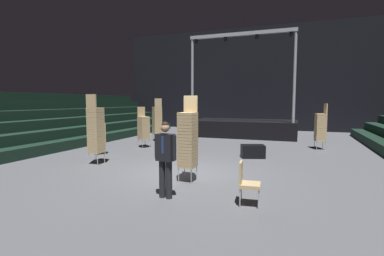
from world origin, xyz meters
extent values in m
cube|color=#515459|center=(0.00, 0.00, -0.05)|extent=(22.00, 30.00, 0.10)
cube|color=black|center=(0.00, 15.00, 4.00)|extent=(22.00, 0.30, 8.00)
cube|color=black|center=(-6.88, 1.00, 0.23)|extent=(0.75, 24.00, 0.45)
cube|color=black|center=(-7.62, 1.00, 0.68)|extent=(0.75, 24.00, 0.45)
cube|color=black|center=(-8.38, 1.00, 1.12)|extent=(0.75, 24.00, 0.45)
cube|color=black|center=(-9.12, 1.00, 1.57)|extent=(0.75, 24.00, 0.45)
cube|color=black|center=(0.00, 10.20, 0.51)|extent=(6.51, 3.41, 1.02)
cylinder|color=#9EA0A8|center=(-3.01, 8.75, 3.57)|extent=(0.16, 0.16, 5.09)
cylinder|color=#9EA0A8|center=(3.01, 8.75, 3.57)|extent=(0.16, 0.16, 5.09)
cube|color=#9EA0A8|center=(0.00, 8.75, 6.12)|extent=(6.21, 0.20, 0.20)
cylinder|color=black|center=(-2.76, 8.75, 5.90)|extent=(0.18, 0.18, 0.22)
cylinder|color=black|center=(-0.92, 8.75, 5.90)|extent=(0.18, 0.18, 0.22)
cylinder|color=black|center=(0.92, 8.75, 5.90)|extent=(0.18, 0.18, 0.22)
cylinder|color=black|center=(2.76, 8.75, 5.90)|extent=(0.18, 0.18, 0.22)
cylinder|color=black|center=(0.56, -2.37, 0.44)|extent=(0.15, 0.15, 0.87)
cylinder|color=black|center=(0.38, -2.35, 0.44)|extent=(0.15, 0.15, 0.87)
cube|color=silver|center=(0.47, -2.42, 1.18)|extent=(0.19, 0.12, 0.62)
cube|color=black|center=(0.47, -2.36, 1.18)|extent=(0.42, 0.27, 0.62)
cube|color=navy|center=(0.46, -2.47, 1.26)|extent=(0.06, 0.02, 0.40)
cylinder|color=black|center=(0.71, -2.38, 1.19)|extent=(0.11, 0.11, 0.57)
cylinder|color=black|center=(0.24, -2.33, 1.19)|extent=(0.11, 0.11, 0.57)
sphere|color=tan|center=(0.47, -2.36, 1.63)|extent=(0.20, 0.20, 0.20)
sphere|color=black|center=(0.47, -2.36, 1.69)|extent=(0.17, 0.17, 0.17)
cylinder|color=#B2B5BA|center=(-3.62, 0.27, 0.20)|extent=(0.02, 0.02, 0.40)
cylinder|color=#B2B5BA|center=(-3.24, 0.27, 0.20)|extent=(0.02, 0.02, 0.40)
cylinder|color=#B2B5BA|center=(-3.63, -0.11, 0.20)|extent=(0.02, 0.02, 0.40)
cylinder|color=#B2B5BA|center=(-3.25, -0.11, 0.20)|extent=(0.02, 0.02, 0.40)
cube|color=tan|center=(-3.43, 0.08, 0.44)|extent=(0.44, 0.44, 0.08)
cube|color=tan|center=(-3.43, 0.08, 0.53)|extent=(0.44, 0.44, 0.08)
cube|color=tan|center=(-3.43, 0.08, 0.61)|extent=(0.44, 0.44, 0.08)
cube|color=tan|center=(-3.43, 0.08, 0.70)|extent=(0.44, 0.44, 0.08)
cube|color=tan|center=(-3.43, 0.08, 0.78)|extent=(0.44, 0.44, 0.08)
cube|color=tan|center=(-3.43, 0.08, 0.87)|extent=(0.44, 0.44, 0.08)
cube|color=tan|center=(-3.43, 0.08, 0.95)|extent=(0.44, 0.44, 0.08)
cube|color=tan|center=(-3.43, 0.08, 1.04)|extent=(0.44, 0.44, 0.08)
cube|color=tan|center=(-3.43, 0.08, 1.12)|extent=(0.44, 0.44, 0.08)
cube|color=tan|center=(-3.43, 0.08, 1.21)|extent=(0.44, 0.44, 0.08)
cube|color=tan|center=(-3.43, 0.08, 1.29)|extent=(0.44, 0.44, 0.08)
cube|color=tan|center=(-3.43, 0.08, 1.38)|extent=(0.44, 0.44, 0.08)
cube|color=tan|center=(-3.43, 0.08, 1.46)|extent=(0.44, 0.44, 0.08)
cube|color=tan|center=(-3.43, 0.08, 1.55)|extent=(0.44, 0.44, 0.08)
cube|color=tan|center=(-3.43, 0.08, 1.63)|extent=(0.44, 0.44, 0.08)
cube|color=tan|center=(-3.43, 0.08, 1.72)|extent=(0.44, 0.44, 0.08)
cube|color=tan|center=(-3.43, 0.08, 1.80)|extent=(0.44, 0.44, 0.08)
cube|color=tan|center=(-3.43, 0.08, 1.89)|extent=(0.44, 0.44, 0.08)
cube|color=tan|center=(-3.43, 0.08, 1.97)|extent=(0.44, 0.44, 0.08)
cube|color=tan|center=(-3.44, -0.11, 2.25)|extent=(0.41, 0.05, 0.46)
cylinder|color=#B2B5BA|center=(-3.45, 3.97, 0.20)|extent=(0.02, 0.02, 0.40)
cylinder|color=#B2B5BA|center=(-3.62, 3.64, 0.20)|extent=(0.02, 0.02, 0.40)
cylinder|color=#B2B5BA|center=(-3.79, 4.15, 0.20)|extent=(0.02, 0.02, 0.40)
cylinder|color=#B2B5BA|center=(-3.96, 3.81, 0.20)|extent=(0.02, 0.02, 0.40)
cube|color=tan|center=(-3.71, 3.89, 0.44)|extent=(0.59, 0.59, 0.08)
cube|color=tan|center=(-3.71, 3.89, 0.53)|extent=(0.59, 0.59, 0.08)
cube|color=tan|center=(-3.71, 3.89, 0.61)|extent=(0.59, 0.59, 0.08)
cube|color=tan|center=(-3.71, 3.89, 0.70)|extent=(0.59, 0.59, 0.08)
cube|color=tan|center=(-3.71, 3.89, 0.78)|extent=(0.59, 0.59, 0.08)
cube|color=tan|center=(-3.71, 3.89, 0.87)|extent=(0.59, 0.59, 0.08)
cube|color=tan|center=(-3.71, 3.89, 0.95)|extent=(0.59, 0.59, 0.08)
cube|color=tan|center=(-3.71, 3.89, 1.04)|extent=(0.59, 0.59, 0.08)
cube|color=tan|center=(-3.71, 3.89, 1.12)|extent=(0.59, 0.59, 0.08)
cube|color=tan|center=(-3.71, 3.89, 1.21)|extent=(0.59, 0.59, 0.08)
cube|color=tan|center=(-3.71, 3.89, 1.29)|extent=(0.59, 0.59, 0.08)
cube|color=tan|center=(-3.71, 3.89, 1.38)|extent=(0.59, 0.59, 0.08)
cube|color=tan|center=(-3.71, 3.89, 1.46)|extent=(0.59, 0.59, 0.08)
cube|color=tan|center=(-3.88, 3.98, 1.73)|extent=(0.23, 0.38, 0.46)
cylinder|color=#B2B5BA|center=(-4.34, 1.75, 0.20)|extent=(0.02, 0.02, 0.40)
cylinder|color=#B2B5BA|center=(-4.51, 1.41, 0.20)|extent=(0.02, 0.02, 0.40)
cylinder|color=#B2B5BA|center=(-4.67, 1.92, 0.20)|extent=(0.02, 0.02, 0.40)
cylinder|color=#B2B5BA|center=(-4.85, 1.58, 0.20)|extent=(0.02, 0.02, 0.40)
cube|color=tan|center=(-4.59, 1.67, 0.44)|extent=(0.59, 0.59, 0.08)
cube|color=tan|center=(-4.59, 1.67, 0.53)|extent=(0.59, 0.59, 0.08)
cube|color=tan|center=(-4.59, 1.67, 0.61)|extent=(0.59, 0.59, 0.08)
cube|color=tan|center=(-4.59, 1.67, 0.70)|extent=(0.59, 0.59, 0.08)
cube|color=tan|center=(-4.59, 1.67, 0.78)|extent=(0.59, 0.59, 0.08)
cube|color=tan|center=(-4.59, 1.67, 0.87)|extent=(0.59, 0.59, 0.08)
cube|color=tan|center=(-4.59, 1.67, 0.95)|extent=(0.59, 0.59, 0.08)
cube|color=tan|center=(-4.59, 1.67, 1.04)|extent=(0.59, 0.59, 0.08)
cube|color=tan|center=(-4.59, 1.67, 1.12)|extent=(0.59, 0.59, 0.08)
cube|color=tan|center=(-4.59, 1.67, 1.21)|extent=(0.59, 0.59, 0.08)
cube|color=tan|center=(-4.59, 1.67, 1.29)|extent=(0.59, 0.59, 0.08)
cube|color=tan|center=(-4.76, 1.75, 1.56)|extent=(0.23, 0.38, 0.46)
cylinder|color=#B2B5BA|center=(4.11, 6.07, 0.20)|extent=(0.02, 0.02, 0.40)
cylinder|color=#B2B5BA|center=(4.03, 6.44, 0.20)|extent=(0.02, 0.02, 0.40)
cylinder|color=#B2B5BA|center=(4.48, 6.16, 0.20)|extent=(0.02, 0.02, 0.40)
cylinder|color=#B2B5BA|center=(4.40, 6.53, 0.20)|extent=(0.02, 0.02, 0.40)
cube|color=tan|center=(4.25, 6.30, 0.44)|extent=(0.53, 0.53, 0.08)
cube|color=tan|center=(4.25, 6.30, 0.53)|extent=(0.53, 0.53, 0.08)
cube|color=tan|center=(4.25, 6.30, 0.61)|extent=(0.53, 0.53, 0.08)
cube|color=tan|center=(4.25, 6.30, 0.70)|extent=(0.53, 0.53, 0.08)
cube|color=tan|center=(4.25, 6.30, 0.78)|extent=(0.53, 0.53, 0.08)
cube|color=tan|center=(4.25, 6.30, 0.87)|extent=(0.53, 0.53, 0.08)
cube|color=tan|center=(4.25, 6.30, 0.95)|extent=(0.53, 0.53, 0.08)
cube|color=tan|center=(4.25, 6.30, 1.04)|extent=(0.53, 0.53, 0.08)
cube|color=tan|center=(4.25, 6.30, 1.12)|extent=(0.53, 0.53, 0.08)
cube|color=tan|center=(4.25, 6.30, 1.21)|extent=(0.53, 0.53, 0.08)
cube|color=tan|center=(4.25, 6.30, 1.29)|extent=(0.53, 0.53, 0.08)
cube|color=tan|center=(4.25, 6.30, 1.38)|extent=(0.53, 0.53, 0.08)
cube|color=tan|center=(4.25, 6.30, 1.46)|extent=(0.53, 0.53, 0.08)
cube|color=tan|center=(4.25, 6.30, 1.55)|extent=(0.53, 0.53, 0.08)
cube|color=tan|center=(4.25, 6.30, 1.63)|extent=(0.53, 0.53, 0.08)
cube|color=tan|center=(4.44, 6.34, 1.91)|extent=(0.14, 0.41, 0.46)
cylinder|color=#B2B5BA|center=(-4.45, 6.19, 0.20)|extent=(0.02, 0.02, 0.40)
cylinder|color=#B2B5BA|center=(-4.19, 6.47, 0.20)|extent=(0.02, 0.02, 0.40)
cylinder|color=#B2B5BA|center=(-4.16, 5.94, 0.20)|extent=(0.02, 0.02, 0.40)
cylinder|color=#B2B5BA|center=(-3.91, 6.22, 0.20)|extent=(0.02, 0.02, 0.40)
cube|color=tan|center=(-4.18, 6.20, 0.44)|extent=(0.62, 0.62, 0.08)
cube|color=tan|center=(-4.18, 6.20, 0.53)|extent=(0.62, 0.62, 0.08)
cube|color=tan|center=(-4.18, 6.20, 0.61)|extent=(0.62, 0.62, 0.08)
cube|color=tan|center=(-4.18, 6.20, 0.70)|extent=(0.62, 0.62, 0.08)
cube|color=tan|center=(-4.18, 6.20, 0.78)|extent=(0.62, 0.62, 0.08)
cube|color=tan|center=(-4.18, 6.20, 0.87)|extent=(0.62, 0.62, 0.08)
cube|color=tan|center=(-4.18, 6.20, 0.95)|extent=(0.62, 0.62, 0.08)
cube|color=tan|center=(-4.18, 6.20, 1.04)|extent=(0.62, 0.62, 0.08)
cube|color=tan|center=(-4.18, 6.20, 1.12)|extent=(0.62, 0.62, 0.08)
cube|color=tan|center=(-4.18, 6.20, 1.21)|extent=(0.62, 0.62, 0.08)
cube|color=tan|center=(-4.18, 6.20, 1.29)|extent=(0.62, 0.62, 0.08)
cube|color=tan|center=(-4.18, 6.20, 1.38)|extent=(0.62, 0.62, 0.08)
cube|color=tan|center=(-4.18, 6.20, 1.46)|extent=(0.62, 0.62, 0.08)
cube|color=tan|center=(-4.18, 6.20, 1.55)|extent=(0.62, 0.62, 0.08)
cube|color=tan|center=(-4.18, 6.20, 1.63)|extent=(0.62, 0.62, 0.08)
cube|color=tan|center=(-4.18, 6.20, 1.72)|extent=(0.62, 0.62, 0.08)
cube|color=tan|center=(-4.18, 6.20, 1.80)|extent=(0.62, 0.62, 0.08)
cube|color=tan|center=(-4.18, 6.20, 1.89)|extent=(0.62, 0.62, 0.08)
cube|color=tan|center=(-4.03, 6.07, 2.16)|extent=(0.31, 0.33, 0.46)
cylinder|color=#B2B5BA|center=(0.62, -1.09, 0.20)|extent=(0.02, 0.02, 0.40)
cylinder|color=#B2B5BA|center=(0.25, -1.06, 0.20)|extent=(0.02, 0.02, 0.40)
cylinder|color=#B2B5BA|center=(0.65, -0.71, 0.20)|extent=(0.02, 0.02, 0.40)
cylinder|color=#B2B5BA|center=(0.27, -0.69, 0.20)|extent=(0.02, 0.02, 0.40)
cube|color=tan|center=(0.45, -0.89, 0.44)|extent=(0.47, 0.47, 0.08)
cube|color=tan|center=(0.45, -0.89, 0.53)|extent=(0.47, 0.47, 0.08)
cube|color=tan|center=(0.45, -0.89, 0.61)|extent=(0.47, 0.47, 0.08)
cube|color=tan|center=(0.45, -0.89, 0.70)|extent=(0.47, 0.47, 0.08)
cube|color=tan|center=(0.45, -0.89, 0.78)|extent=(0.47, 0.47, 0.08)
cube|color=tan|center=(0.45, -0.89, 0.87)|extent=(0.47, 0.47, 0.08)
cube|color=tan|center=(0.45, -0.89, 0.95)|extent=(0.47, 0.47, 0.08)
cube|color=tan|center=(0.45, -0.89, 1.04)|extent=(0.47, 0.47, 0.08)
cube|color=tan|center=(0.45, -0.89, 1.12)|extent=(0.47, 0.47, 0.08)
cube|color=tan|center=(0.45, -0.89, 1.21)|extent=(0.47, 0.47, 0.08)
cube|color=tan|center=(0.45, -0.89, 1.29)|extent=(0.47, 0.47, 0.08)
cube|color=tan|center=(0.45, -0.89, 1.38)|extent=(0.47, 0.47, 0.08)
cube|color=tan|center=(0.45, -0.89, 1.46)|extent=(0.47, 0.47, 0.08)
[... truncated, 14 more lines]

